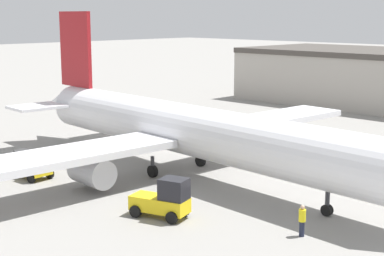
{
  "coord_description": "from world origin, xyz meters",
  "views": [
    {
      "loc": [
        29.68,
        -30.07,
        11.71
      ],
      "look_at": [
        0.0,
        0.0,
        3.63
      ],
      "focal_mm": 55.0,
      "sensor_mm": 36.0,
      "label": 1
    }
  ],
  "objects": [
    {
      "name": "ground_crew_worker",
      "position": [
        12.78,
        -4.52,
        0.94
      ],
      "size": [
        0.39,
        0.39,
        1.76
      ],
      "rotation": [
        0.0,
        0.0,
        2.45
      ],
      "color": "#1E2338",
      "rests_on": "ground_plane"
    },
    {
      "name": "belt_loader_truck",
      "position": [
        -7.72,
        -8.64,
        0.95
      ],
      "size": [
        3.03,
        2.09,
        1.99
      ],
      "rotation": [
        0.0,
        0.0,
        0.08
      ],
      "color": "yellow",
      "rests_on": "ground_plane"
    },
    {
      "name": "ground_plane",
      "position": [
        0.0,
        0.0,
        0.0
      ],
      "size": [
        400.0,
        400.0,
        0.0
      ],
      "primitive_type": "plane",
      "color": "gray"
    },
    {
      "name": "baggage_tug",
      "position": [
        5.32,
        -7.7,
        1.11
      ],
      "size": [
        3.77,
        2.57,
        2.47
      ],
      "rotation": [
        0.0,
        0.0,
        0.31
      ],
      "color": "yellow",
      "rests_on": "ground_plane"
    },
    {
      "name": "airplane",
      "position": [
        -1.04,
        0.06,
        3.38
      ],
      "size": [
        40.44,
        36.89,
        12.1
      ],
      "rotation": [
        0.0,
        0.0,
        -0.06
      ],
      "color": "white",
      "rests_on": "ground_plane"
    }
  ]
}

